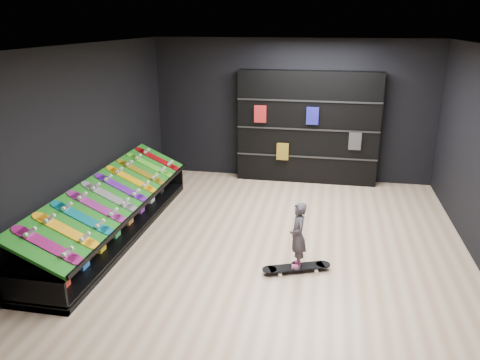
% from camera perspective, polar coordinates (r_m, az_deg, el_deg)
% --- Properties ---
extents(floor, '(6.00, 7.00, 0.01)m').
position_cam_1_polar(floor, '(7.34, 3.57, -8.15)').
color(floor, tan).
rests_on(floor, ground).
extents(ceiling, '(6.00, 7.00, 0.01)m').
position_cam_1_polar(ceiling, '(6.55, 4.13, 15.94)').
color(ceiling, white).
rests_on(ceiling, ground).
extents(wall_back, '(6.00, 0.02, 3.00)m').
position_cam_1_polar(wall_back, '(10.19, 6.36, 8.42)').
color(wall_back, black).
rests_on(wall_back, ground).
extents(wall_front, '(6.00, 0.02, 3.00)m').
position_cam_1_polar(wall_front, '(3.60, -3.42, -11.77)').
color(wall_front, black).
rests_on(wall_front, ground).
extents(wall_left, '(0.02, 7.00, 3.00)m').
position_cam_1_polar(wall_left, '(7.74, -18.84, 4.17)').
color(wall_left, black).
rests_on(wall_left, ground).
extents(display_rack, '(0.90, 4.50, 0.50)m').
position_cam_1_polar(display_rack, '(7.93, -15.05, -4.69)').
color(display_rack, black).
rests_on(display_rack, ground).
extents(turf_ramp, '(0.92, 4.50, 0.46)m').
position_cam_1_polar(turf_ramp, '(7.74, -15.00, -1.59)').
color(turf_ramp, '#10550D').
rests_on(turf_ramp, display_rack).
extents(back_shelving, '(2.95, 0.34, 2.36)m').
position_cam_1_polar(back_shelving, '(10.05, 8.24, 6.34)').
color(back_shelving, black).
rests_on(back_shelving, ground).
extents(floor_skateboard, '(0.99, 0.57, 0.09)m').
position_cam_1_polar(floor_skateboard, '(6.68, 6.89, -10.76)').
color(floor_skateboard, black).
rests_on(floor_skateboard, ground).
extents(child, '(0.20, 0.25, 0.57)m').
position_cam_1_polar(child, '(6.53, 7.01, -8.21)').
color(child, black).
rests_on(child, floor_skateboard).
extents(display_board_0, '(0.93, 0.22, 0.50)m').
position_cam_1_polar(display_board_0, '(6.21, -22.42, -7.34)').
color(display_board_0, '#E5198C').
rests_on(display_board_0, turf_ramp).
extents(display_board_1, '(0.93, 0.22, 0.50)m').
position_cam_1_polar(display_board_1, '(6.53, -20.45, -5.79)').
color(display_board_1, orange).
rests_on(display_board_1, turf_ramp).
extents(display_board_2, '(0.93, 0.22, 0.50)m').
position_cam_1_polar(display_board_2, '(6.86, -18.67, -4.39)').
color(display_board_2, '#0C8C99').
rests_on(display_board_2, turf_ramp).
extents(display_board_3, '(0.93, 0.22, 0.50)m').
position_cam_1_polar(display_board_3, '(7.20, -17.07, -3.11)').
color(display_board_3, '#2626BF').
rests_on(display_board_3, turf_ramp).
extents(display_board_4, '(0.93, 0.22, 0.50)m').
position_cam_1_polar(display_board_4, '(7.55, -15.61, -1.95)').
color(display_board_4, black).
rests_on(display_board_4, turf_ramp).
extents(display_board_5, '(0.93, 0.22, 0.50)m').
position_cam_1_polar(display_board_5, '(7.90, -14.29, -0.88)').
color(display_board_5, purple).
rests_on(display_board_5, turf_ramp).
extents(display_board_6, '(0.93, 0.22, 0.50)m').
position_cam_1_polar(display_board_6, '(8.26, -13.08, 0.08)').
color(display_board_6, yellow).
rests_on(display_board_6, turf_ramp).
extents(display_board_7, '(0.93, 0.22, 0.50)m').
position_cam_1_polar(display_board_7, '(8.63, -11.97, 0.97)').
color(display_board_7, yellow).
rests_on(display_board_7, turf_ramp).
extents(display_board_8, '(0.93, 0.22, 0.50)m').
position_cam_1_polar(display_board_8, '(9.00, -10.95, 1.79)').
color(display_board_8, green).
rests_on(display_board_8, turf_ramp).
extents(display_board_9, '(0.93, 0.22, 0.50)m').
position_cam_1_polar(display_board_9, '(9.38, -10.02, 2.54)').
color(display_board_9, red).
rests_on(display_board_9, turf_ramp).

